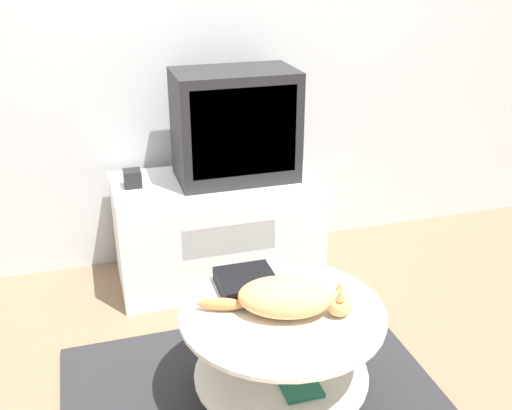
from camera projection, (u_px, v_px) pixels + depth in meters
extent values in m
plane|color=#7F664C|center=(253.00, 399.00, 2.32)|extent=(12.00, 12.00, 0.00)
cube|color=silver|center=(178.00, 14.00, 2.91)|extent=(8.00, 0.05, 2.60)
cube|color=#28282B|center=(253.00, 397.00, 2.31)|extent=(1.43, 1.02, 0.02)
cube|color=white|center=(218.00, 229.00, 3.07)|extent=(1.02, 0.49, 0.55)
cube|color=silver|center=(229.00, 240.00, 2.83)|extent=(0.46, 0.01, 0.15)
cube|color=#232326|center=(235.00, 125.00, 2.87)|extent=(0.58, 0.35, 0.53)
cube|color=black|center=(245.00, 133.00, 2.72)|extent=(0.49, 0.01, 0.41)
cube|color=black|center=(132.00, 178.00, 2.84)|extent=(0.08, 0.08, 0.08)
cylinder|color=#B2B2B7|center=(280.00, 397.00, 2.29)|extent=(0.31, 0.31, 0.01)
cylinder|color=#B7B7BC|center=(281.00, 358.00, 2.22)|extent=(0.04, 0.04, 0.38)
cylinder|color=silver|center=(281.00, 372.00, 2.25)|extent=(0.65, 0.65, 0.01)
cylinder|color=silver|center=(282.00, 312.00, 2.14)|extent=(0.74, 0.74, 0.02)
cube|color=tan|center=(258.00, 355.00, 2.30)|extent=(0.20, 0.15, 0.03)
cube|color=#1E664C|center=(300.00, 385.00, 2.16)|extent=(0.14, 0.15, 0.02)
cube|color=black|center=(247.00, 282.00, 2.26)|extent=(0.22, 0.21, 0.05)
ellipsoid|color=tan|center=(285.00, 297.00, 2.09)|extent=(0.38, 0.30, 0.13)
sphere|color=tan|center=(339.00, 304.00, 2.09)|extent=(0.09, 0.09, 0.09)
cone|color=#D18447|center=(340.00, 287.00, 2.09)|extent=(0.04, 0.04, 0.04)
cone|color=#D18447|center=(341.00, 295.00, 2.04)|extent=(0.04, 0.04, 0.04)
ellipsoid|color=#D18447|center=(221.00, 304.00, 2.12)|extent=(0.18, 0.10, 0.05)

